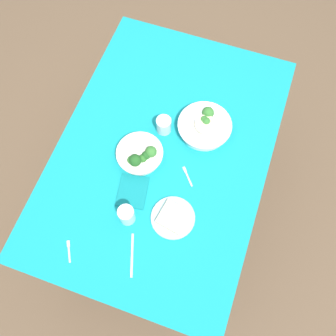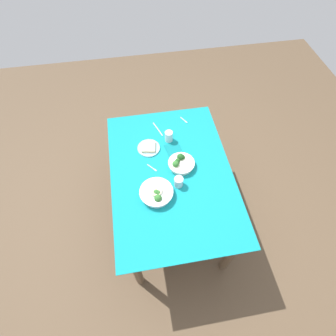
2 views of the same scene
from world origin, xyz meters
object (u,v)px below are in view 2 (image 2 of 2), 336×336
(broccoli_bowl_near, at_px, (181,163))
(water_glass_side, at_px, (169,136))
(broccoli_bowl_far, at_px, (156,193))
(bread_side_plate, at_px, (149,148))
(fork_by_far_bowl, at_px, (184,120))
(water_glass_center, at_px, (179,182))
(napkin_folded_upper, at_px, (174,150))
(table_knife_left, at_px, (158,129))
(fork_by_near_bowl, at_px, (152,168))

(broccoli_bowl_near, height_order, water_glass_side, water_glass_side)
(broccoli_bowl_far, xyz_separation_m, water_glass_side, (0.55, -0.19, 0.02))
(broccoli_bowl_far, bearing_deg, bread_side_plate, 0.18)
(broccoli_bowl_near, relative_size, fork_by_far_bowl, 2.49)
(water_glass_center, xyz_separation_m, napkin_folded_upper, (0.36, -0.03, -0.04))
(broccoli_bowl_far, relative_size, table_knife_left, 1.41)
(bread_side_plate, distance_m, table_knife_left, 0.25)
(water_glass_side, bearing_deg, fork_by_near_bowl, 146.23)
(broccoli_bowl_far, height_order, table_knife_left, broccoli_bowl_far)
(broccoli_bowl_near, bearing_deg, napkin_folded_upper, 8.27)
(broccoli_bowl_near, distance_m, fork_by_near_bowl, 0.25)
(water_glass_side, distance_m, table_knife_left, 0.18)
(broccoli_bowl_far, distance_m, table_knife_left, 0.71)
(bread_side_plate, distance_m, fork_by_near_bowl, 0.22)
(broccoli_bowl_far, distance_m, water_glass_side, 0.59)
(water_glass_side, height_order, napkin_folded_upper, water_glass_side)
(table_knife_left, bearing_deg, fork_by_near_bowl, -33.89)
(bread_side_plate, bearing_deg, broccoli_bowl_far, -179.82)
(broccoli_bowl_far, relative_size, napkin_folded_upper, 1.66)
(water_glass_center, xyz_separation_m, water_glass_side, (0.48, -0.00, 0.01))
(broccoli_bowl_far, height_order, fork_by_far_bowl, broccoli_bowl_far)
(water_glass_side, distance_m, fork_by_near_bowl, 0.35)
(water_glass_center, bearing_deg, fork_by_far_bowl, -15.26)
(broccoli_bowl_far, xyz_separation_m, table_knife_left, (0.70, -0.11, -0.03))
(bread_side_plate, xyz_separation_m, fork_by_far_bowl, (0.29, -0.38, -0.01))
(bread_side_plate, bearing_deg, water_glass_side, -70.91)
(bread_side_plate, xyz_separation_m, water_glass_side, (0.07, -0.19, 0.04))
(water_glass_side, bearing_deg, broccoli_bowl_far, 160.76)
(bread_side_plate, height_order, fork_by_far_bowl, bread_side_plate)
(fork_by_far_bowl, height_order, fork_by_near_bowl, same)
(fork_by_far_bowl, bearing_deg, napkin_folded_upper, -55.13)
(broccoli_bowl_far, relative_size, fork_by_far_bowl, 2.95)
(water_glass_center, xyz_separation_m, table_knife_left, (0.63, 0.08, -0.04))
(broccoli_bowl_far, height_order, water_glass_side, water_glass_side)
(broccoli_bowl_near, distance_m, fork_by_far_bowl, 0.54)
(water_glass_center, height_order, water_glass_side, water_glass_side)
(broccoli_bowl_near, bearing_deg, fork_by_far_bowl, -14.88)
(water_glass_side, distance_m, napkin_folded_upper, 0.14)
(fork_by_far_bowl, height_order, napkin_folded_upper, napkin_folded_upper)
(napkin_folded_upper, bearing_deg, fork_by_near_bowl, 126.27)
(bread_side_plate, xyz_separation_m, napkin_folded_upper, (-0.06, -0.22, -0.01))
(bread_side_plate, xyz_separation_m, water_glass_center, (-0.42, -0.19, 0.03))
(fork_by_near_bowl, distance_m, table_knife_left, 0.45)
(broccoli_bowl_near, xyz_separation_m, napkin_folded_upper, (0.17, 0.03, -0.03))
(broccoli_bowl_far, distance_m, fork_by_near_bowl, 0.27)
(broccoli_bowl_near, xyz_separation_m, fork_by_near_bowl, (0.01, 0.24, -0.03))
(fork_by_far_bowl, xyz_separation_m, napkin_folded_upper, (-0.35, 0.16, 0.00))
(broccoli_bowl_near, relative_size, bread_side_plate, 1.12)
(bread_side_plate, bearing_deg, table_knife_left, -27.90)
(broccoli_bowl_far, height_order, bread_side_plate, broccoli_bowl_far)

